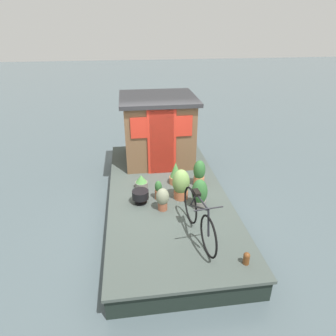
% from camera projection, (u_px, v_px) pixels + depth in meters
% --- Properties ---
extents(ground_plane, '(60.00, 60.00, 0.00)m').
position_uv_depth(ground_plane, '(167.00, 208.00, 7.25)').
color(ground_plane, '#4C5B60').
extents(houseboat_deck, '(5.83, 2.67, 0.49)m').
position_uv_depth(houseboat_deck, '(167.00, 200.00, 7.14)').
color(houseboat_deck, '#424C47').
rests_on(houseboat_deck, ground_plane).
extents(houseboat_cabin, '(1.88, 2.00, 1.81)m').
position_uv_depth(houseboat_cabin, '(158.00, 129.00, 8.22)').
color(houseboat_cabin, brown).
rests_on(houseboat_cabin, houseboat_deck).
extents(bicycle, '(1.69, 0.50, 0.88)m').
position_uv_depth(bicycle, '(199.00, 218.00, 5.40)').
color(bicycle, black).
rests_on(bicycle, houseboat_deck).
extents(potted_plant_fern, '(0.30, 0.30, 0.33)m').
position_uv_depth(potted_plant_fern, '(141.00, 182.00, 7.12)').
color(potted_plant_fern, slate).
rests_on(potted_plant_fern, houseboat_deck).
extents(potted_plant_basil, '(0.38, 0.38, 0.70)m').
position_uv_depth(potted_plant_basil, '(181.00, 184.00, 6.61)').
color(potted_plant_basil, '#B2603D').
rests_on(potted_plant_basil, houseboat_deck).
extents(potted_plant_lavender, '(0.29, 0.29, 0.65)m').
position_uv_depth(potted_plant_lavender, '(199.00, 173.00, 7.15)').
color(potted_plant_lavender, '#C6754C').
rests_on(potted_plant_lavender, houseboat_deck).
extents(potted_plant_sage, '(0.28, 0.28, 0.50)m').
position_uv_depth(potted_plant_sage, '(163.00, 199.00, 6.23)').
color(potted_plant_sage, '#935138').
rests_on(potted_plant_sage, houseboat_deck).
extents(potted_plant_mint, '(0.34, 0.34, 0.65)m').
position_uv_depth(potted_plant_mint, '(199.00, 194.00, 6.31)').
color(potted_plant_mint, slate).
rests_on(potted_plant_mint, houseboat_deck).
extents(potted_plant_ivy, '(0.16, 0.16, 0.45)m').
position_uv_depth(potted_plant_ivy, '(158.00, 190.00, 6.64)').
color(potted_plant_ivy, '#B2603D').
rests_on(potted_plant_ivy, houseboat_deck).
extents(potted_plant_geranium, '(0.30, 0.30, 0.56)m').
position_uv_depth(potted_plant_geranium, '(176.00, 174.00, 7.24)').
color(potted_plant_geranium, '#C6754C').
rests_on(potted_plant_geranium, houseboat_deck).
extents(charcoal_grill, '(0.36, 0.36, 0.31)m').
position_uv_depth(charcoal_grill, '(140.00, 195.00, 6.48)').
color(charcoal_grill, black).
rests_on(charcoal_grill, houseboat_deck).
extents(mooring_bollard, '(0.11, 0.11, 0.22)m').
position_uv_depth(mooring_bollard, '(246.00, 258.00, 4.89)').
color(mooring_bollard, brown).
rests_on(mooring_bollard, houseboat_deck).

